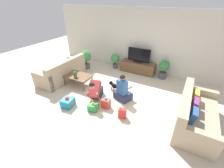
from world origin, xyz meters
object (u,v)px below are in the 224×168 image
at_px(sofa_left, 63,72).
at_px(potted_plant_back_right, 164,68).
at_px(tv, 139,56).
at_px(potted_plant_corner_left, 85,58).
at_px(tabletop_plant, 75,74).
at_px(gift_box_b, 68,102).
at_px(dog, 113,85).
at_px(gift_box_a, 93,107).
at_px(sofa_right, 195,115).
at_px(person_kneeling, 95,90).
at_px(person_sitting, 123,91).
at_px(coffee_table, 78,76).
at_px(gift_bag_a, 122,113).
at_px(gift_box_c, 106,103).
at_px(tv_console, 138,67).
at_px(potted_plant_back_left, 115,59).

distance_m(sofa_left, potted_plant_back_right, 4.07).
height_order(sofa_left, tv, tv).
bearing_deg(potted_plant_corner_left, tv, 17.72).
bearing_deg(tabletop_plant, potted_plant_corner_left, 114.84).
height_order(gift_box_b, tabletop_plant, tabletop_plant).
height_order(dog, gift_box_a, dog).
relative_size(sofa_right, person_kneeling, 2.33).
relative_size(sofa_left, tv, 2.03).
xyz_separation_m(sofa_left, tv, (2.43, 2.06, 0.45)).
distance_m(person_sitting, tabletop_plant, 1.86).
distance_m(sofa_right, potted_plant_corner_left, 4.91).
distance_m(coffee_table, gift_bag_a, 2.39).
bearing_deg(gift_box_a, gift_bag_a, 7.95).
bearing_deg(gift_box_c, tv_console, 90.52).
distance_m(coffee_table, person_sitting, 1.86).
relative_size(sofa_right, gift_box_a, 6.07).
bearing_deg(gift_box_b, person_sitting, 40.91).
xyz_separation_m(potted_plant_corner_left, gift_box_b, (1.25, -2.57, -0.37)).
bearing_deg(tabletop_plant, gift_box_c, -18.21).
bearing_deg(gift_bag_a, person_kneeling, 162.14).
bearing_deg(dog, potted_plant_back_right, 161.76).
xyz_separation_m(person_kneeling, gift_box_b, (-0.56, -0.70, -0.21)).
height_order(potted_plant_back_left, gift_box_b, potted_plant_back_left).
bearing_deg(potted_plant_back_left, gift_box_a, -74.25).
distance_m(potted_plant_corner_left, potted_plant_back_right, 3.45).
relative_size(sofa_left, sofa_right, 1.00).
relative_size(sofa_right, coffee_table, 1.91).
distance_m(sofa_right, gift_box_c, 2.41).
bearing_deg(gift_box_b, tabletop_plant, 117.59).
bearing_deg(person_sitting, sofa_right, -164.50).
bearing_deg(person_kneeling, gift_bag_a, -35.31).
height_order(potted_plant_back_left, gift_bag_a, potted_plant_back_left).
bearing_deg(potted_plant_corner_left, person_kneeling, -46.01).
relative_size(sofa_left, person_sitting, 2.18).
xyz_separation_m(tv_console, potted_plant_back_right, (1.10, -0.05, 0.23)).
xyz_separation_m(tv_console, tabletop_plant, (-1.57, -2.27, 0.29)).
xyz_separation_m(sofa_left, sofa_right, (4.80, -0.22, 0.00)).
xyz_separation_m(sofa_left, gift_bag_a, (3.07, -0.90, -0.15)).
bearing_deg(gift_box_b, tv, 72.65).
height_order(potted_plant_back_left, dog, potted_plant_back_left).
bearing_deg(tv, gift_box_c, -89.48).
distance_m(potted_plant_back_right, person_sitting, 2.27).
bearing_deg(sofa_left, gift_box_b, 48.54).
xyz_separation_m(potted_plant_corner_left, dog, (2.03, -1.08, -0.32)).
distance_m(sofa_right, tabletop_plant, 3.95).
relative_size(dog, gift_bag_a, 1.48).
bearing_deg(tabletop_plant, person_sitting, 3.24).
relative_size(gift_box_b, gift_bag_a, 1.26).
relative_size(tv, gift_box_c, 2.82).
xyz_separation_m(sofa_left, gift_box_b, (1.40, -1.23, -0.17)).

